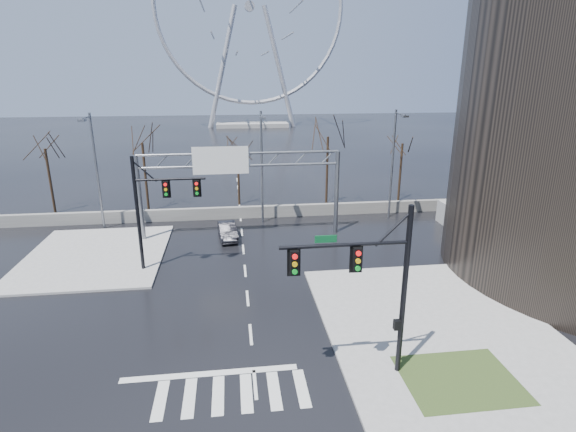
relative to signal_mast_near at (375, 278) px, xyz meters
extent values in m
plane|color=black|center=(-5.14, 4.04, -4.87)|extent=(260.00, 260.00, 0.00)
cube|color=gray|center=(4.86, 6.04, -4.80)|extent=(12.00, 10.00, 0.15)
cube|color=gray|center=(-16.14, 16.04, -4.80)|extent=(10.00, 12.00, 0.15)
cube|color=#2C3D19|center=(3.86, -0.96, -4.72)|extent=(5.00, 4.00, 0.02)
cube|color=slate|center=(-5.14, 24.04, -4.32)|extent=(52.00, 0.50, 1.10)
cylinder|color=black|center=(1.36, 0.04, -0.87)|extent=(0.24, 0.24, 8.00)
cylinder|color=black|center=(-1.34, 0.04, 1.53)|extent=(5.40, 0.16, 0.16)
cube|color=black|center=(-0.84, -0.11, 0.93)|extent=(0.35, 0.28, 1.05)
cube|color=black|center=(-3.44, -0.11, 0.93)|extent=(0.35, 0.28, 1.05)
cylinder|color=black|center=(-12.14, 13.04, -0.87)|extent=(0.24, 0.24, 8.00)
cylinder|color=black|center=(-9.84, 13.04, 1.53)|extent=(4.60, 0.16, 0.16)
cube|color=black|center=(-10.14, 12.89, 0.93)|extent=(0.35, 0.28, 1.05)
cube|color=black|center=(-8.14, 12.89, 0.93)|extent=(0.35, 0.28, 1.05)
cylinder|color=slate|center=(-13.14, 19.04, -1.37)|extent=(0.36, 0.36, 7.00)
cylinder|color=slate|center=(2.86, 19.04, -1.37)|extent=(0.36, 0.36, 7.00)
cylinder|color=slate|center=(-5.14, 19.04, 2.13)|extent=(16.00, 0.20, 0.20)
cylinder|color=slate|center=(-5.14, 19.04, 1.13)|extent=(16.00, 0.20, 0.20)
cube|color=#0A4C22|center=(-6.64, 18.89, 1.63)|extent=(4.20, 0.10, 2.00)
cube|color=silver|center=(-6.64, 18.83, 1.63)|extent=(4.40, 0.02, 2.20)
cylinder|color=slate|center=(-17.14, 22.54, 0.13)|extent=(0.20, 0.20, 10.00)
cylinder|color=slate|center=(-17.14, 21.44, 4.83)|extent=(0.12, 2.20, 0.12)
cube|color=slate|center=(-17.14, 20.44, 4.73)|extent=(0.50, 0.70, 0.18)
cylinder|color=slate|center=(-3.14, 22.54, 0.13)|extent=(0.20, 0.20, 10.00)
cylinder|color=slate|center=(-3.14, 21.44, 4.83)|extent=(0.12, 2.20, 0.12)
cube|color=slate|center=(-3.14, 20.44, 4.73)|extent=(0.50, 0.70, 0.18)
cylinder|color=slate|center=(8.86, 22.54, 0.13)|extent=(0.20, 0.20, 10.00)
cylinder|color=slate|center=(8.86, 21.44, 4.83)|extent=(0.12, 2.20, 0.12)
cube|color=slate|center=(8.86, 20.44, 4.73)|extent=(0.50, 0.70, 0.18)
cylinder|color=black|center=(-23.14, 28.04, -1.72)|extent=(0.24, 0.24, 6.30)
cylinder|color=black|center=(-14.14, 27.54, -1.50)|extent=(0.24, 0.24, 6.75)
cylinder|color=black|center=(-5.14, 28.54, -1.95)|extent=(0.24, 0.24, 5.85)
cylinder|color=black|center=(3.86, 27.54, -1.36)|extent=(0.24, 0.24, 7.02)
cylinder|color=black|center=(11.86, 28.04, -1.81)|extent=(0.24, 0.24, 6.12)
cube|color=gray|center=(-0.14, 99.04, -4.37)|extent=(18.00, 6.00, 1.00)
torus|color=#B2B2B7|center=(-0.14, 99.04, 23.13)|extent=(45.00, 1.00, 45.00)
cylinder|color=#B2B2B7|center=(-0.14, 99.04, 23.13)|extent=(2.40, 1.50, 2.40)
cylinder|color=#B2B2B7|center=(-7.14, 99.04, 9.13)|extent=(8.28, 1.20, 28.82)
cylinder|color=#B2B2B7|center=(6.86, 99.04, 9.13)|extent=(8.28, 1.20, 28.82)
imported|color=black|center=(-6.33, 18.66, -4.22)|extent=(1.79, 4.06, 1.30)
camera|label=1|loc=(-5.80, -16.57, 8.21)|focal=28.00mm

